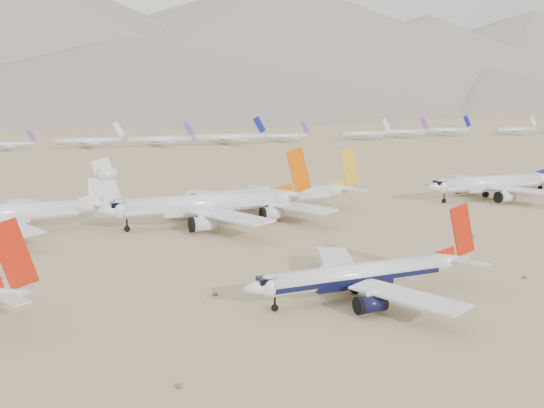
{
  "coord_description": "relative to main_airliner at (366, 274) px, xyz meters",
  "views": [
    {
      "loc": [
        -59.37,
        -78.24,
        32.99
      ],
      "look_at": [
        -3.44,
        53.92,
        7.0
      ],
      "focal_mm": 40.0,
      "sensor_mm": 36.0,
      "label": 1
    }
  ],
  "objects": [
    {
      "name": "main_airliner",
      "position": [
        0.0,
        0.0,
        0.0
      ],
      "size": [
        41.21,
        40.25,
        14.54
      ],
      "color": "silver",
      "rests_on": "ground"
    },
    {
      "name": "foothills",
      "position": [
        534.61,
        1096.36,
        63.15
      ],
      "size": [
        4637.5,
        1395.0,
        155.0
      ],
      "color": "slate",
      "rests_on": "ground"
    },
    {
      "name": "distant_storage_row",
      "position": [
        72.42,
        305.81,
        0.45
      ],
      "size": [
        674.86,
        64.9,
        16.29
      ],
      "color": "silver",
      "rests_on": "ground"
    },
    {
      "name": "row2_orange_tail",
      "position": [
        -6.71,
        64.62,
        1.38
      ],
      "size": [
        53.71,
        52.54,
        19.16
      ],
      "color": "silver",
      "rests_on": "ground"
    },
    {
      "name": "row2_white_trijet",
      "position": [
        -53.98,
        73.11,
        1.14
      ],
      "size": [
        50.06,
        48.93,
        17.74
      ],
      "color": "silver",
      "rests_on": "ground"
    },
    {
      "name": "desert_scrub",
      "position": [
        -18.98,
        -27.71,
        -3.71
      ],
      "size": [
        219.83,
        121.67,
        0.63
      ],
      "color": "brown",
      "rests_on": "ground"
    },
    {
      "name": "ground",
      "position": [
        7.93,
        -3.64,
        -4.0
      ],
      "size": [
        7000.0,
        7000.0,
        0.0
      ],
      "primitive_type": "plane",
      "color": "#997C59",
      "rests_on": "ground"
    },
    {
      "name": "row2_gold_tail",
      "position": [
        13.72,
        70.51,
        1.08
      ],
      "size": [
        51.01,
        49.89,
        18.16
      ],
      "color": "silver",
      "rests_on": "ground"
    },
    {
      "name": "row2_navy_widebody",
      "position": [
        89.14,
        66.84,
        1.02
      ],
      "size": [
        50.55,
        49.43,
        17.98
      ],
      "color": "silver",
      "rests_on": "ground"
    },
    {
      "name": "mountain_range",
      "position": [
        78.11,
        1644.37,
        186.32
      ],
      "size": [
        7354.0,
        3024.0,
        470.0
      ],
      "color": "slate",
      "rests_on": "ground"
    }
  ]
}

